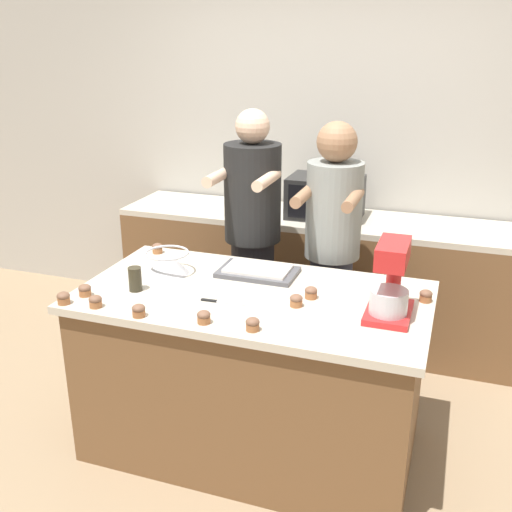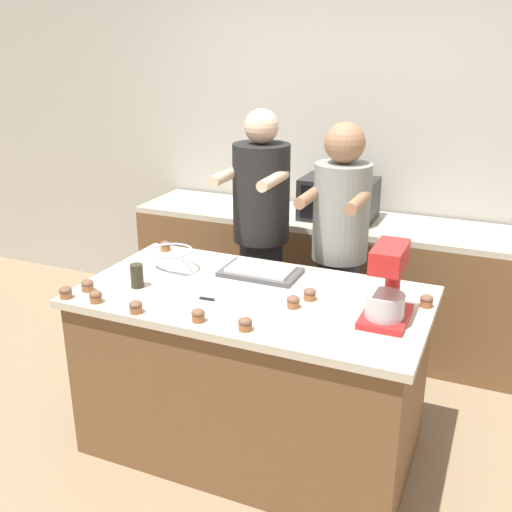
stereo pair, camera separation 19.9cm
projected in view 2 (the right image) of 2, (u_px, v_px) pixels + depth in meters
name	position (u px, v px, depth m)	size (l,w,h in m)	color
ground_plane	(253.00, 443.00, 3.26)	(16.00, 16.00, 0.00)	#937A5B
back_wall	(348.00, 145.00, 4.27)	(10.00, 0.06, 2.70)	#B2ADA3
island_counter	(252.00, 371.00, 3.10)	(1.72, 0.93, 0.89)	brown
back_counter	(329.00, 279.00, 4.27)	(2.80, 0.60, 0.91)	brown
person_left	(261.00, 243.00, 3.65)	(0.35, 0.51, 1.70)	#232328
person_right	(339.00, 257.00, 3.47)	(0.34, 0.50, 1.65)	#33384C
stand_mixer	(388.00, 288.00, 2.62)	(0.20, 0.30, 0.35)	red
mixing_bowl	(171.00, 260.00, 3.21)	(0.23, 0.23, 0.12)	#BCBCC1
baking_tray	(261.00, 271.00, 3.18)	(0.41, 0.25, 0.04)	#4C4C51
microwave_oven	(339.00, 199.00, 4.05)	(0.50, 0.35, 0.28)	black
drinking_glass	(137.00, 276.00, 3.00)	(0.07, 0.07, 0.12)	#332D1E
knife	(218.00, 301.00, 2.86)	(0.22, 0.03, 0.01)	#BCBCC1
cupcake_0	(87.00, 285.00, 2.97)	(0.06, 0.06, 0.06)	#9E6038
cupcake_1	(198.00, 315.00, 2.65)	(0.06, 0.06, 0.06)	#9E6038
cupcake_2	(427.00, 301.00, 2.79)	(0.06, 0.06, 0.06)	#9E6038
cupcake_3	(136.00, 307.00, 2.73)	(0.06, 0.06, 0.06)	#9E6038
cupcake_4	(96.00, 296.00, 2.84)	(0.06, 0.06, 0.06)	#9E6038
cupcake_5	(310.00, 294.00, 2.87)	(0.06, 0.06, 0.06)	#9E6038
cupcake_6	(293.00, 302.00, 2.79)	(0.06, 0.06, 0.06)	#9E6038
cupcake_7	(66.00, 292.00, 2.89)	(0.06, 0.06, 0.06)	#9E6038
cupcake_8	(387.00, 294.00, 2.86)	(0.06, 0.06, 0.06)	#9E6038
cupcake_9	(245.00, 324.00, 2.57)	(0.06, 0.06, 0.06)	#9E6038
cupcake_10	(165.00, 246.00, 3.53)	(0.06, 0.06, 0.06)	#9E6038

